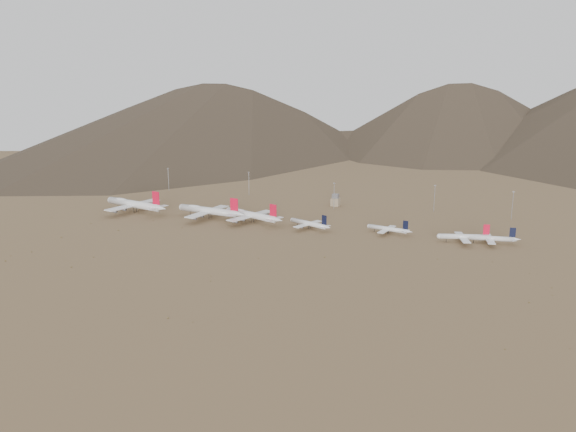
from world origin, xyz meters
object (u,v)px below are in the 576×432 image
at_px(widebody_east, 252,215).
at_px(control_tower, 335,201).
at_px(narrowbody_b, 389,229).
at_px(narrowbody_a, 310,224).
at_px(widebody_centre, 209,211).
at_px(widebody_west, 134,204).

relative_size(widebody_east, control_tower, 5.37).
bearing_deg(widebody_east, narrowbody_b, 21.48).
bearing_deg(control_tower, narrowbody_a, -86.25).
distance_m(widebody_centre, control_tower, 130.28).
bearing_deg(narrowbody_a, widebody_centre, -159.57).
height_order(widebody_east, narrowbody_b, widebody_east).
height_order(widebody_west, widebody_east, widebody_west).
bearing_deg(widebody_west, narrowbody_b, 14.53).
height_order(widebody_centre, control_tower, widebody_centre).
xyz_separation_m(widebody_west, narrowbody_b, (240.72, 11.93, -3.80)).
relative_size(widebody_west, widebody_centre, 1.07).
relative_size(widebody_centre, control_tower, 6.01).
height_order(widebody_centre, narrowbody_a, widebody_centre).
xyz_separation_m(widebody_west, widebody_centre, (78.42, 4.06, -0.61)).
height_order(widebody_west, narrowbody_a, widebody_west).
height_order(narrowbody_a, control_tower, narrowbody_a).
bearing_deg(narrowbody_b, narrowbody_a, -161.36).
distance_m(widebody_centre, narrowbody_a, 97.20).
distance_m(widebody_west, control_tower, 195.36).
distance_m(narrowbody_b, control_tower, 111.29).
relative_size(widebody_centre, widebody_east, 1.12).
height_order(widebody_west, control_tower, widebody_west).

